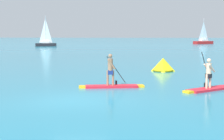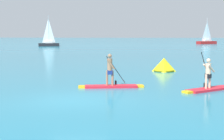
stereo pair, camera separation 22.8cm
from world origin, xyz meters
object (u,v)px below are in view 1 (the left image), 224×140
at_px(paddleboarder_far_right, 210,84).
at_px(sailboat_left_horizon, 46,42).
at_px(race_marker_buoy, 163,65).
at_px(paddleboarder_mid_center, 112,81).
at_px(sailboat_right_horizon, 203,41).

bearing_deg(paddleboarder_far_right, sailboat_left_horizon, 75.15).
xyz_separation_m(paddleboarder_far_right, race_marker_buoy, (-1.78, 8.30, 0.15)).
distance_m(paddleboarder_mid_center, paddleboarder_far_right, 4.97).
height_order(race_marker_buoy, sailboat_left_horizon, sailboat_left_horizon).
bearing_deg(paddleboarder_mid_center, race_marker_buoy, 57.88).
xyz_separation_m(race_marker_buoy, sailboat_right_horizon, (15.36, 68.42, 0.38)).
height_order(paddleboarder_mid_center, race_marker_buoy, paddleboarder_mid_center).
bearing_deg(paddleboarder_far_right, sailboat_right_horizon, 41.63).
relative_size(race_marker_buoy, sailboat_right_horizon, 0.22).
height_order(paddleboarder_mid_center, paddleboarder_far_right, paddleboarder_far_right).
bearing_deg(paddleboarder_mid_center, paddleboarder_far_right, -14.81).
bearing_deg(paddleboarder_far_right, race_marker_buoy, 63.77).
relative_size(paddleboarder_far_right, race_marker_buoy, 1.97).
relative_size(paddleboarder_mid_center, paddleboarder_far_right, 1.14).
height_order(paddleboarder_far_right, sailboat_left_horizon, sailboat_left_horizon).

